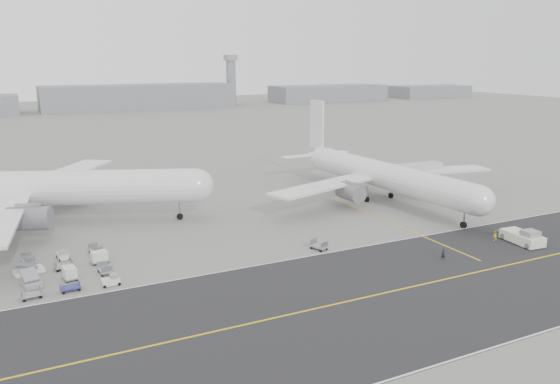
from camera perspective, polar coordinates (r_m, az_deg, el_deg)
name	(u,v)px	position (r m, az deg, el deg)	size (l,w,h in m)	color
ground	(252,260)	(80.68, -2.97, -7.15)	(700.00, 700.00, 0.00)	gray
taxiway	(348,301)	(68.26, 7.12, -11.27)	(220.00, 59.00, 0.03)	#272729
horizon_buildings	(123,109)	(335.93, -16.08, 8.30)	(520.00, 28.00, 28.00)	gray
control_tower	(231,79)	(358.79, -5.14, 11.69)	(7.00, 7.00, 31.25)	gray
airliner_a	(34,188)	(106.29, -24.30, 0.34)	(60.92, 59.72, 22.07)	white
airliner_b	(381,174)	(114.53, 10.52, 1.81)	(54.95, 55.71, 19.21)	white
pushback_tug	(523,237)	(95.59, 24.07, -4.34)	(3.84, 9.01, 2.55)	silver
jet_bridge	(410,172)	(122.59, 13.38, 2.01)	(17.47, 3.48, 6.61)	gray
gse_cluster	(67,274)	(81.33, -21.37, -7.95)	(16.49, 20.24, 1.87)	gray
stray_dolly	(319,250)	(85.20, 4.09, -6.01)	(1.54, 2.50, 1.54)	silver
ground_crew_a	(443,254)	(84.02, 16.70, -6.24)	(0.63, 0.42, 1.74)	black
ground_crew_b	(494,236)	(95.31, 21.49, -4.27)	(0.83, 0.65, 1.70)	yellow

